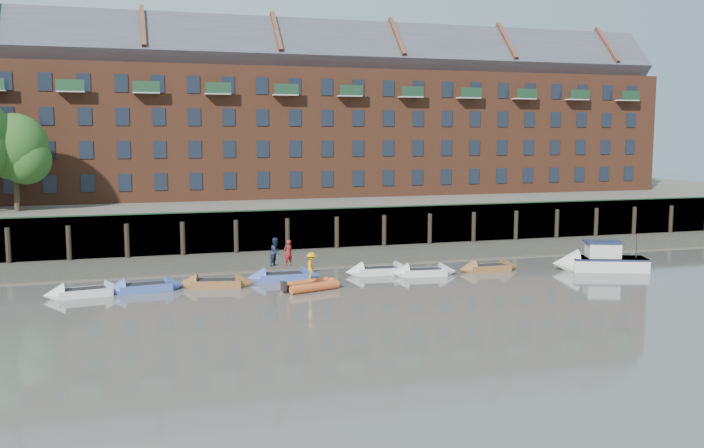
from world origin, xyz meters
name	(u,v)px	position (x,y,z in m)	size (l,w,h in m)	color
ground	(415,313)	(0.00, 0.00, 0.00)	(220.00, 220.00, 0.00)	#5E5953
foreshore	(325,258)	(0.00, 18.00, 0.00)	(110.00, 8.00, 0.50)	#3D382F
mud_band	(337,265)	(0.00, 14.60, 0.00)	(110.00, 1.60, 0.10)	#4C4336
river_wall	(310,229)	(0.00, 22.38, 1.59)	(110.00, 1.23, 3.30)	#2D2A26
bank_terrace	(277,212)	(0.00, 36.00, 1.60)	(110.00, 28.00, 3.20)	#5E594D
apartment_terrace	(273,96)	(0.00, 36.99, 12.82)	(80.60, 15.56, 20.98)	brown
rowboat_0	(85,292)	(-16.38, 9.15, 0.23)	(4.61, 1.99, 1.29)	silver
rowboat_1	(145,287)	(-13.09, 9.51, 0.24)	(4.75, 1.93, 1.34)	#3D56A4
rowboat_2	(217,283)	(-8.96, 9.52, 0.24)	(4.75, 2.23, 1.33)	brown
rowboat_3	(283,277)	(-4.73, 10.35, 0.24)	(4.72, 1.51, 1.36)	#3D56A4
rowboat_4	(379,271)	(1.70, 10.61, 0.23)	(4.59, 1.54, 1.31)	silver
rowboat_5	(424,272)	(4.35, 9.35, 0.22)	(4.46, 1.80, 1.26)	silver
rowboat_6	(489,268)	(9.08, 9.49, 0.22)	(4.30, 1.28, 1.25)	brown
rib_tender	(312,285)	(-3.68, 7.18, 0.26)	(3.57, 2.54, 0.60)	#CC5422
motor_launch	(593,261)	(15.92, 7.71, 0.65)	(6.46, 4.02, 2.54)	silver
person_rower_a	(288,253)	(-4.39, 10.37, 1.73)	(0.60, 0.39, 1.64)	maroon
person_rower_b	(276,252)	(-5.16, 10.51, 1.81)	(0.87, 0.68, 1.79)	#19233F
person_rib_crew	(311,266)	(-3.72, 7.06, 1.40)	(1.09, 0.62, 1.68)	orange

